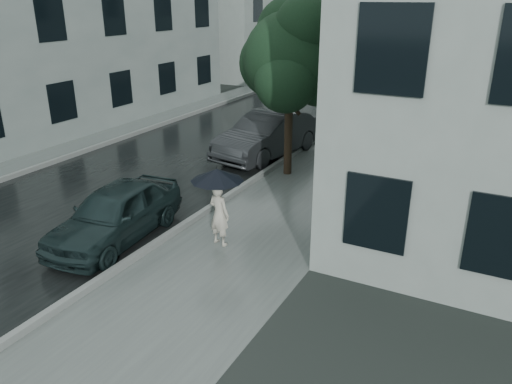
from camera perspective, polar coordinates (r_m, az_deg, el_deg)
The scene contains 14 objects.
ground at distance 10.49m, azimuth -7.40°, elevation -9.96°, with size 120.00×120.00×0.00m, color black.
sidewalk at distance 20.61m, azimuth 12.56°, elevation 5.74°, with size 3.50×60.00×0.01m, color slate.
kerb_near at distance 21.11m, azimuth 7.79°, elevation 6.63°, with size 0.15×60.00×0.15m, color slate.
asphalt_road at distance 22.51m, azimuth -0.66°, elevation 7.58°, with size 6.85×60.00×0.00m, color black.
kerb_far at distance 24.31m, azimuth -8.03°, elevation 8.60°, with size 0.15×60.00×0.15m, color slate.
sidewalk_far at distance 24.86m, azimuth -9.79°, elevation 8.62°, with size 1.70×60.00×0.01m, color #4C5451.
building_far_a at distance 24.41m, azimuth -25.03°, elevation 18.06°, with size 7.02×20.00×9.50m.
building_far_b at distance 41.85m, azimuth 0.56°, elevation 19.61°, with size 7.02×18.00×8.00m.
pedestrian at distance 11.50m, azimuth -4.22°, elevation -2.58°, with size 0.55×0.36×1.50m, color #BAB5A3.
umbrella at distance 11.12m, azimuth -4.49°, elevation 1.98°, with size 1.60×1.60×0.99m.
street_tree at distance 15.68m, azimuth 4.09°, elevation 15.13°, with size 3.71×3.37×5.51m.
lamp_post at distance 20.86m, azimuth 9.81°, elevation 14.32°, with size 0.83×0.44×5.10m.
car_near at distance 12.19m, azimuth -15.78°, elevation -2.36°, with size 1.59×3.94×1.34m, color black.
car_far at distance 18.00m, azimuth 1.39°, elevation 6.57°, with size 1.66×4.76×1.57m, color #25282B.
Camera 1 is at (5.29, -7.23, 5.46)m, focal length 35.00 mm.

